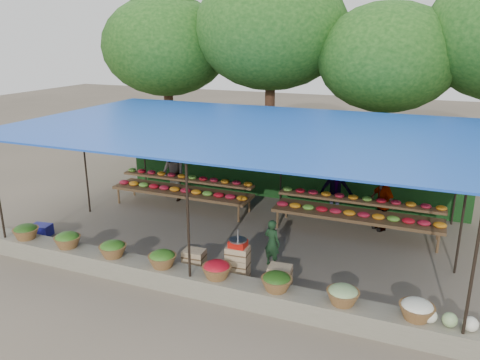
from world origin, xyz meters
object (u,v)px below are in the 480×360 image
at_px(crate_counter, 236,267).
at_px(blue_crate_back, 41,230).
at_px(weighing_scale, 238,243).
at_px(vendor_seated, 272,243).

bearing_deg(crate_counter, blue_crate_back, 177.43).
bearing_deg(blue_crate_back, crate_counter, -11.48).
bearing_deg(blue_crate_back, weighing_scale, -11.46).
height_order(crate_counter, vendor_seated, vendor_seated).
xyz_separation_m(weighing_scale, blue_crate_back, (-5.48, 0.24, -0.71)).
relative_size(crate_counter, weighing_scale, 6.25).
bearing_deg(weighing_scale, vendor_seated, 65.46).
xyz_separation_m(crate_counter, weighing_scale, (0.03, 0.00, 0.55)).
height_order(crate_counter, blue_crate_back, crate_counter).
xyz_separation_m(crate_counter, vendor_seated, (0.45, 0.92, 0.22)).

